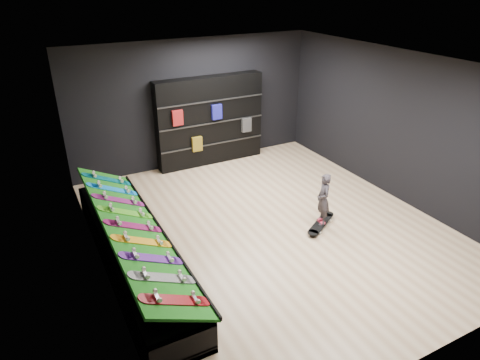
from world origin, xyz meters
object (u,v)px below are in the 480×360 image
display_rack (133,253)px  back_shelving (210,121)px  child (322,209)px  floor_skateboard (321,225)px

display_rack → back_shelving: (2.87, 3.32, 0.82)m
child → back_shelving: bearing=-151.1°
floor_skateboard → display_rack: bearing=141.0°
display_rack → child: 3.45m
back_shelving → floor_skateboard: bearing=-81.7°
display_rack → floor_skateboard: (3.42, -0.46, -0.21)m
floor_skateboard → child: 0.35m
back_shelving → child: size_ratio=4.50×
display_rack → floor_skateboard: 3.46m
child → display_rack: bearing=-77.0°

